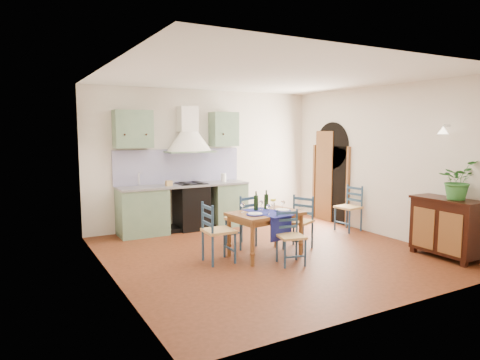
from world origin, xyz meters
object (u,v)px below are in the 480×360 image
Objects in this scene: dining_table at (266,217)px; sideboard at (446,225)px; chair_near at (290,237)px; potted_plant at (457,180)px.

dining_table reaches higher than sideboard.
dining_table is 1.48× the size of chair_near.
sideboard is 0.74m from potted_plant.
sideboard is at bearing -21.79° from chair_near.
dining_table is 0.58m from chair_near.
sideboard is at bearing 92.77° from potted_plant.
sideboard is (2.40, -1.45, -0.11)m from dining_table.
potted_plant reaches higher than chair_near.
sideboard is 1.76× the size of potted_plant.
dining_table is 2.80m from sideboard.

